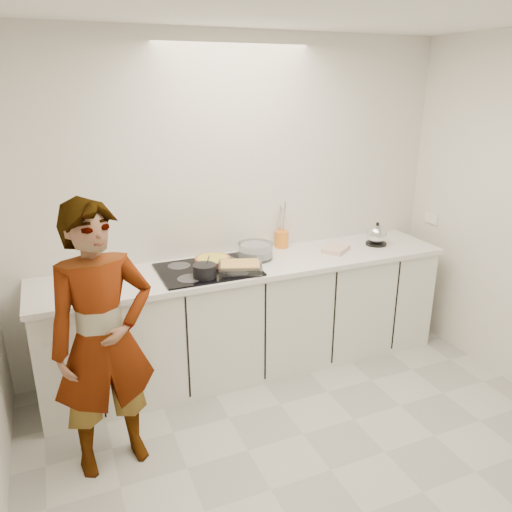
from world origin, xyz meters
name	(u,v)px	position (x,y,z in m)	size (l,w,h in m)	color
floor	(331,470)	(0.00, 0.00, 0.00)	(3.60, 3.20, 0.00)	beige
wall_back	(235,205)	(0.00, 1.60, 1.30)	(3.60, 0.00, 2.60)	silver
base_cabinets	(251,319)	(0.00, 1.28, 0.43)	(3.20, 0.58, 0.87)	white
countertop	(250,266)	(0.00, 1.28, 0.89)	(3.24, 0.64, 0.04)	white
hob	(208,270)	(-0.35, 1.26, 0.92)	(0.72, 0.54, 0.01)	black
tart_dish	(213,260)	(-0.28, 1.36, 0.95)	(0.35, 0.35, 0.04)	#A24D30
saucepan	(205,271)	(-0.42, 1.11, 0.97)	(0.22, 0.22, 0.16)	black
baking_dish	(240,266)	(-0.15, 1.12, 0.96)	(0.37, 0.32, 0.06)	silver
mixing_bowl	(255,251)	(0.08, 1.37, 0.97)	(0.33, 0.33, 0.13)	silver
tea_towel	(336,249)	(0.76, 1.27, 0.93)	(0.23, 0.17, 0.04)	white
kettle	(377,235)	(1.17, 1.29, 0.99)	(0.22, 0.22, 0.20)	black
utensil_crock	(282,239)	(0.39, 1.54, 0.98)	(0.11, 0.11, 0.14)	orange
cook	(103,341)	(-1.19, 0.61, 0.83)	(0.61, 0.40, 1.66)	white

